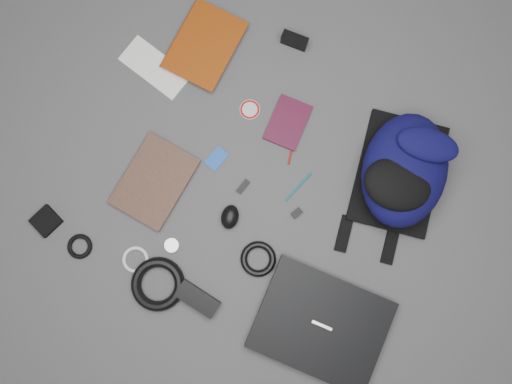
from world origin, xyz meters
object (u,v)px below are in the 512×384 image
at_px(textbook_red, 178,32).
at_px(dvd_case, 288,123).
at_px(comic_book, 129,167).
at_px(mouse, 230,217).
at_px(laptop, 321,324).
at_px(pouch, 46,221).
at_px(compact_camera, 294,41).
at_px(backpack, 405,170).
at_px(power_brick, 198,299).

bearing_deg(textbook_red, dvd_case, -12.73).
relative_size(comic_book, mouse, 3.41).
height_order(laptop, pouch, laptop).
distance_m(comic_book, compact_camera, 0.71).
bearing_deg(comic_book, compact_camera, 67.60).
relative_size(dvd_case, mouse, 2.06).
bearing_deg(laptop, textbook_red, 138.85).
bearing_deg(laptop, dvd_case, 121.61).
height_order(compact_camera, mouse, compact_camera).
bearing_deg(comic_book, pouch, -116.22).
relative_size(textbook_red, pouch, 3.46).
xyz_separation_m(backpack, mouse, (-0.44, -0.38, -0.07)).
bearing_deg(backpack, mouse, -150.68).
bearing_deg(pouch, textbook_red, 82.48).
xyz_separation_m(comic_book, mouse, (0.38, -0.00, 0.01)).
distance_m(backpack, textbook_red, 0.90).
distance_m(backpack, compact_camera, 0.58).
bearing_deg(dvd_case, compact_camera, 108.06).
distance_m(textbook_red, power_brick, 0.91).
bearing_deg(comic_book, backpack, 28.28).
height_order(laptop, power_brick, laptop).
bearing_deg(mouse, backpack, 27.03).
height_order(textbook_red, mouse, mouse).
bearing_deg(comic_book, mouse, 3.32).
distance_m(laptop, textbook_red, 1.10).
bearing_deg(power_brick, backpack, 64.38).
xyz_separation_m(textbook_red, compact_camera, (0.38, 0.14, 0.01)).
relative_size(laptop, textbook_red, 1.47).
xyz_separation_m(backpack, compact_camera, (-0.51, 0.26, -0.06)).
relative_size(compact_camera, power_brick, 0.64).
distance_m(textbook_red, pouch, 0.78).
relative_size(backpack, compact_camera, 4.64).
bearing_deg(compact_camera, laptop, -63.51).
bearing_deg(backpack, comic_book, -166.74).
bearing_deg(power_brick, mouse, 101.40).
bearing_deg(pouch, comic_book, 59.89).
bearing_deg(backpack, dvd_case, 169.24).
bearing_deg(laptop, backpack, 84.66).
height_order(backpack, dvd_case, backpack).
relative_size(mouse, power_brick, 0.57).
distance_m(comic_book, pouch, 0.33).
relative_size(dvd_case, power_brick, 1.17).
relative_size(comic_book, compact_camera, 3.05).
bearing_deg(backpack, laptop, -103.50).
xyz_separation_m(dvd_case, mouse, (-0.03, -0.38, 0.01)).
height_order(backpack, comic_book, backpack).
relative_size(textbook_red, power_brick, 1.94).
distance_m(textbook_red, compact_camera, 0.40).
relative_size(dvd_case, pouch, 2.09).
bearing_deg(compact_camera, pouch, -121.63).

